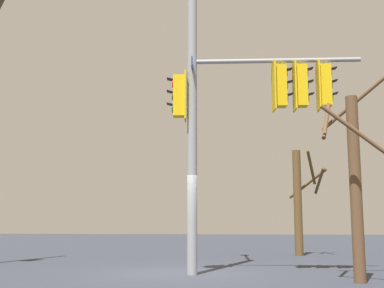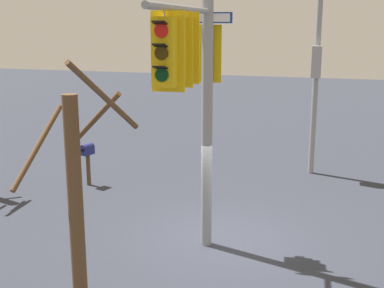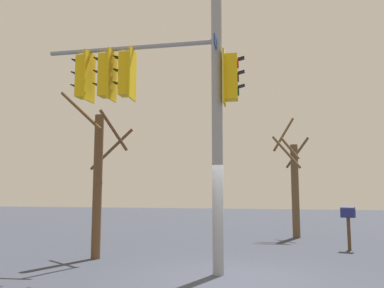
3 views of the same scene
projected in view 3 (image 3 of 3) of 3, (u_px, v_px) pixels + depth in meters
The scene contains 5 objects.
ground_plane at pixel (231, 279), 8.57m from camera, with size 80.00×80.00×0.00m, color #2F333E.
main_signal_pole_assembly at pixel (175, 64), 9.67m from camera, with size 3.68×5.10×9.42m.
mailbox at pixel (348, 216), 13.02m from camera, with size 0.36×0.49×1.41m.
bare_tree_behind_pole at pixel (98, 178), 11.48m from camera, with size 1.81×1.78×4.79m.
bare_tree_corner at pixel (294, 183), 16.84m from camera, with size 1.83×1.59×5.26m.
Camera 3 is at (8.78, 1.49, 1.83)m, focal length 36.96 mm.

